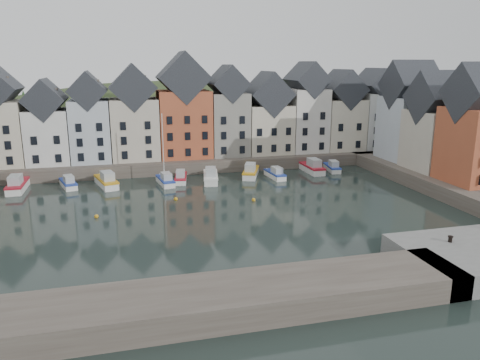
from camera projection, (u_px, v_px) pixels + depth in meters
name	position (u px, v px, depth m)	size (l,w,h in m)	color
ground	(217.00, 216.00, 56.06)	(260.00, 260.00, 0.00)	black
far_quay	(183.00, 159.00, 84.00)	(90.00, 16.00, 2.00)	#453D35
right_quay	(463.00, 183.00, 67.54)	(14.00, 54.00, 2.00)	#453D35
near_wall	(140.00, 311.00, 32.74)	(50.00, 6.00, 2.00)	#453D35
hillside	(171.00, 215.00, 113.05)	(153.60, 70.40, 64.00)	#24351A
far_terrace	(202.00, 116.00, 80.97)	(72.37, 8.16, 17.78)	beige
right_terrace	(440.00, 124.00, 70.13)	(8.30, 24.25, 16.36)	#AEB7C1
mooring_buoys	(178.00, 205.00, 60.07)	(20.50, 5.50, 0.50)	#C68C17
boat_a	(17.00, 185.00, 67.03)	(2.20, 7.01, 2.69)	silver
boat_b	(68.00, 183.00, 68.79)	(3.16, 5.77, 2.12)	silver
boat_c	(107.00, 181.00, 69.29)	(3.82, 7.19, 2.64)	silver
boat_d	(166.00, 180.00, 70.32)	(2.53, 5.85, 10.81)	silver
boat_e	(181.00, 178.00, 72.09)	(2.65, 5.82, 2.15)	silver
boat_f	(211.00, 177.00, 72.10)	(3.26, 7.08, 2.62)	silver
boat_g	(251.00, 172.00, 75.36)	(4.39, 6.97, 2.56)	silver
boat_h	(275.00, 174.00, 74.44)	(2.16, 5.60, 2.10)	silver
boat_i	(312.00, 168.00, 78.31)	(2.22, 7.02, 2.69)	silver
boat_j	(332.00, 167.00, 79.30)	(2.47, 5.60, 2.08)	silver
mooring_bollard	(450.00, 239.00, 42.57)	(0.48, 0.48, 0.56)	black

